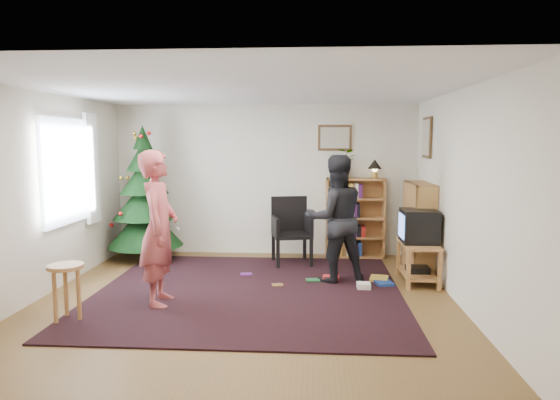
# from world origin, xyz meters

# --- Properties ---
(floor) EXTENTS (5.00, 5.00, 0.00)m
(floor) POSITION_xyz_m (0.00, 0.00, 0.00)
(floor) COLOR brown
(floor) RESTS_ON ground
(ceiling) EXTENTS (5.00, 5.00, 0.00)m
(ceiling) POSITION_xyz_m (0.00, 0.00, 2.50)
(ceiling) COLOR white
(ceiling) RESTS_ON wall_back
(wall_back) EXTENTS (5.00, 0.02, 2.50)m
(wall_back) POSITION_xyz_m (0.00, 2.50, 1.25)
(wall_back) COLOR silver
(wall_back) RESTS_ON floor
(wall_front) EXTENTS (5.00, 0.02, 2.50)m
(wall_front) POSITION_xyz_m (0.00, -2.50, 1.25)
(wall_front) COLOR silver
(wall_front) RESTS_ON floor
(wall_left) EXTENTS (0.02, 5.00, 2.50)m
(wall_left) POSITION_xyz_m (-2.50, 0.00, 1.25)
(wall_left) COLOR silver
(wall_left) RESTS_ON floor
(wall_right) EXTENTS (0.02, 5.00, 2.50)m
(wall_right) POSITION_xyz_m (2.50, 0.00, 1.25)
(wall_right) COLOR silver
(wall_right) RESTS_ON floor
(rug) EXTENTS (3.80, 3.60, 0.02)m
(rug) POSITION_xyz_m (0.00, 0.30, 0.01)
(rug) COLOR black
(rug) RESTS_ON floor
(window_pane) EXTENTS (0.04, 1.20, 1.40)m
(window_pane) POSITION_xyz_m (-2.47, 0.60, 1.50)
(window_pane) COLOR silver
(window_pane) RESTS_ON wall_left
(curtain) EXTENTS (0.06, 0.35, 1.60)m
(curtain) POSITION_xyz_m (-2.43, 1.30, 1.50)
(curtain) COLOR white
(curtain) RESTS_ON wall_left
(picture_back) EXTENTS (0.55, 0.03, 0.42)m
(picture_back) POSITION_xyz_m (1.15, 2.48, 1.95)
(picture_back) COLOR #4C3319
(picture_back) RESTS_ON wall_back
(picture_right) EXTENTS (0.03, 0.50, 0.60)m
(picture_right) POSITION_xyz_m (2.48, 1.75, 1.95)
(picture_right) COLOR #4C3319
(picture_right) RESTS_ON wall_right
(christmas_tree) EXTENTS (1.18, 1.18, 2.15)m
(christmas_tree) POSITION_xyz_m (-1.87, 1.92, 0.89)
(christmas_tree) COLOR #3F2816
(christmas_tree) RESTS_ON rug
(bookshelf_back) EXTENTS (0.95, 0.30, 1.30)m
(bookshelf_back) POSITION_xyz_m (1.49, 2.34, 0.66)
(bookshelf_back) COLOR #AD7C3D
(bookshelf_back) RESTS_ON floor
(bookshelf_right) EXTENTS (0.30, 0.95, 1.30)m
(bookshelf_right) POSITION_xyz_m (2.34, 1.49, 0.66)
(bookshelf_right) COLOR #AD7C3D
(bookshelf_right) RESTS_ON floor
(tv_stand) EXTENTS (0.45, 0.82, 0.55)m
(tv_stand) POSITION_xyz_m (2.22, 0.90, 0.32)
(tv_stand) COLOR #AD7C3D
(tv_stand) RESTS_ON floor
(crt_tv) EXTENTS (0.47, 0.50, 0.44)m
(crt_tv) POSITION_xyz_m (2.22, 0.90, 0.77)
(crt_tv) COLOR black
(crt_tv) RESTS_ON tv_stand
(armchair) EXTENTS (0.67, 0.68, 1.03)m
(armchair) POSITION_xyz_m (0.48, 1.87, 0.56)
(armchair) COLOR black
(armchair) RESTS_ON rug
(stool) EXTENTS (0.37, 0.37, 0.61)m
(stool) POSITION_xyz_m (-1.79, -0.84, 0.47)
(stool) COLOR #AD7C3D
(stool) RESTS_ON floor
(person_standing) EXTENTS (0.49, 0.69, 1.80)m
(person_standing) POSITION_xyz_m (-0.97, -0.22, 0.90)
(person_standing) COLOR #AA4445
(person_standing) RESTS_ON rug
(person_by_chair) EXTENTS (0.98, 0.86, 1.72)m
(person_by_chair) POSITION_xyz_m (1.10, 0.88, 0.86)
(person_by_chair) COLOR black
(person_by_chair) RESTS_ON rug
(potted_plant) EXTENTS (0.51, 0.47, 0.47)m
(potted_plant) POSITION_xyz_m (1.29, 2.34, 1.54)
(potted_plant) COLOR gray
(potted_plant) RESTS_ON bookshelf_back
(table_lamp) EXTENTS (0.23, 0.23, 0.30)m
(table_lamp) POSITION_xyz_m (1.79, 2.34, 1.51)
(table_lamp) COLOR #A57F33
(table_lamp) RESTS_ON bookshelf_back
(floor_clutter) EXTENTS (2.07, 0.74, 0.08)m
(floor_clutter) POSITION_xyz_m (1.00, 0.76, 0.04)
(floor_clutter) COLOR #A51E19
(floor_clutter) RESTS_ON rug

